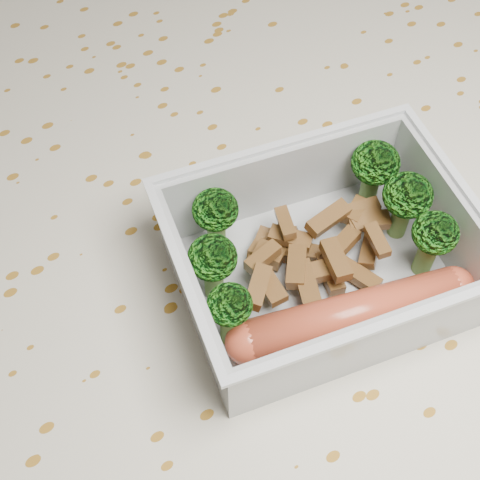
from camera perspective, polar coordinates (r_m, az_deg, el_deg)
dining_table at (r=0.55m, az=-0.19°, el=-7.25°), size 1.40×0.90×0.75m
tablecloth at (r=0.51m, az=-0.20°, el=-4.65°), size 1.46×0.96×0.19m
lunch_container at (r=0.45m, az=6.93°, el=-2.01°), size 0.22×0.19×0.07m
broccoli_florets at (r=0.45m, az=6.98°, el=1.47°), size 0.18×0.12×0.06m
meat_pile at (r=0.46m, az=6.32°, el=-0.94°), size 0.13×0.09×0.03m
sausage at (r=0.44m, az=9.62°, el=-6.28°), size 0.17×0.07×0.03m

